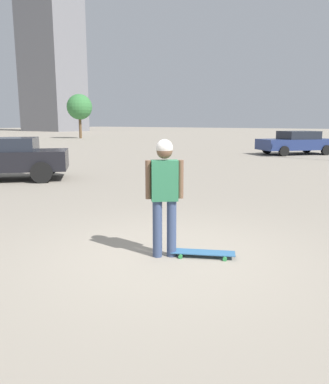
# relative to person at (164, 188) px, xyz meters

# --- Properties ---
(ground_plane) EXTENTS (220.00, 220.00, 0.00)m
(ground_plane) POSITION_rel_person_xyz_m (0.00, 0.00, -1.04)
(ground_plane) COLOR gray
(person) EXTENTS (0.40, 0.44, 1.73)m
(person) POSITION_rel_person_xyz_m (0.00, 0.00, 0.00)
(person) COLOR #38476B
(person) RESTS_ON ground_plane
(skateboard) EXTENTS (0.63, 0.95, 0.07)m
(skateboard) POSITION_rel_person_xyz_m (-0.31, 0.48, -0.97)
(skateboard) COLOR #336693
(skateboard) RESTS_ON ground_plane
(car_parked_near) EXTENTS (4.17, 4.11, 1.44)m
(car_parked_near) POSITION_rel_person_xyz_m (-2.96, -8.70, -0.27)
(car_parked_near) COLOR black
(car_parked_near) RESTS_ON ground_plane
(car_parked_far) EXTENTS (4.74, 4.41, 1.42)m
(car_parked_far) POSITION_rel_person_xyz_m (-19.15, -3.61, -0.30)
(car_parked_far) COLOR navy
(car_parked_far) RESTS_ON ground_plane
(building_block_distant) EXTENTS (8.42, 12.56, 40.97)m
(building_block_distant) POSITION_rel_person_xyz_m (-49.33, -64.05, 19.45)
(building_block_distant) COLOR slate
(building_block_distant) RESTS_ON ground_plane
(tree_distant) EXTENTS (3.01, 3.01, 5.23)m
(tree_distant) POSITION_rel_person_xyz_m (-27.22, -31.69, 2.66)
(tree_distant) COLOR brown
(tree_distant) RESTS_ON ground_plane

